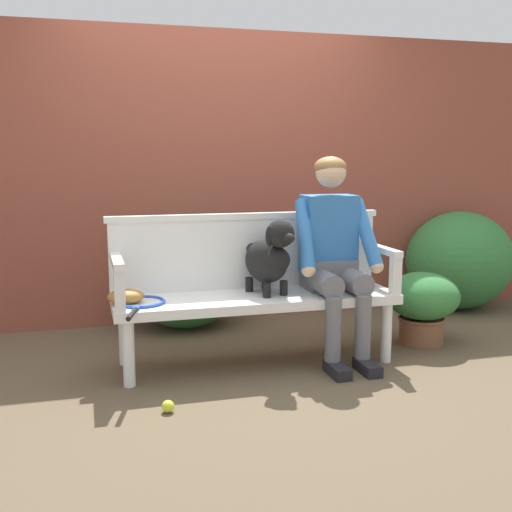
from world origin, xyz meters
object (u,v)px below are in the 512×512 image
Objects in this scene: potted_plant at (422,302)px; tennis_ball at (168,406)px; dog_on_bench at (270,257)px; person_seated at (333,250)px; garden_bench at (256,303)px; tennis_racket at (140,303)px; baseball_glove at (126,296)px.

tennis_ball is at bearing -158.82° from potted_plant.
potted_plant is at bearing 5.63° from dog_on_bench.
dog_on_bench is at bearing 179.93° from person_seated.
potted_plant is (1.25, 0.10, -0.09)m from garden_bench.
dog_on_bench is 1.17m from tennis_ball.
tennis_racket is 2.00m from potted_plant.
garden_bench is 3.09× the size of tennis_racket.
garden_bench is 0.74m from tennis_racket.
person_seated reaches higher than garden_bench.
potted_plant is at bearing 4.85° from tennis_racket.
potted_plant reaches higher than tennis_ball.
potted_plant reaches higher than tennis_racket.
garden_bench is at bearing 170.19° from dog_on_bench.
garden_bench is at bearing -175.45° from potted_plant.
potted_plant is (1.98, 0.17, -0.16)m from tennis_racket.
baseball_glove is at bearing -179.02° from dog_on_bench.
tennis_ball is (0.08, -0.57, -0.43)m from tennis_racket.
dog_on_bench is 0.84× the size of tennis_racket.
dog_on_bench is 2.23× the size of baseball_glove.
person_seated is 1.35m from baseball_glove.
dog_on_bench reaches higher than tennis_racket.
garden_bench is 0.61m from person_seated.
baseball_glove is at bearing 104.88° from tennis_ball.
person_seated is at bearing 2.44° from tennis_racket.
garden_bench is 0.98m from tennis_ball.
potted_plant is (0.73, 0.12, -0.42)m from person_seated.
person_seated reaches higher than potted_plant.
baseball_glove is 0.43× the size of potted_plant.
tennis_ball is at bearing -74.06° from baseball_glove.
potted_plant is at bearing 4.67° from baseball_glove.
tennis_ball is at bearing -135.68° from garden_bench.
person_seated is 2.27× the size of tennis_racket.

